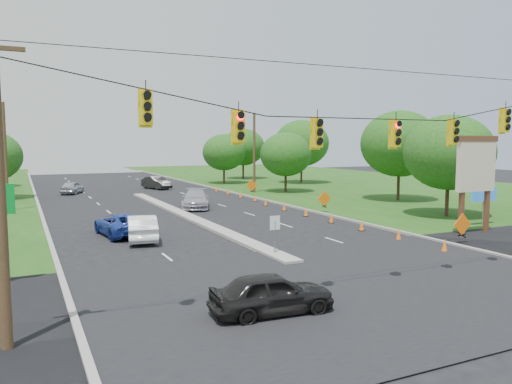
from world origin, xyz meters
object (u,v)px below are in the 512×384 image
black_sedan (272,293)px  white_sedan (142,228)px  pylon_sign (477,170)px  blue_pickup (121,224)px

black_sedan → white_sedan: 14.47m
pylon_sign → black_sedan: pylon_sign is taller
pylon_sign → blue_pickup: pylon_sign is taller
black_sedan → blue_pickup: bearing=10.6°
pylon_sign → black_sedan: size_ratio=1.46×
blue_pickup → pylon_sign: bearing=149.7°
black_sedan → blue_pickup: (-1.94, 16.62, -0.02)m
black_sedan → white_sedan: size_ratio=0.92×
pylon_sign → white_sedan: size_ratio=1.34×
pylon_sign → black_sedan: 20.20m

